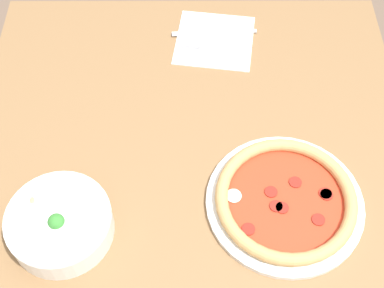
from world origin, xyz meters
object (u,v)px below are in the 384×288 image
bowl (61,223)px  fork (217,47)px  pizza (287,200)px  knife (219,32)px

bowl → fork: 0.58m
bowl → pizza: bearing=-82.5°
pizza → fork: (0.43, 0.13, -0.01)m
pizza → bowl: size_ratio=1.57×
pizza → bowl: bowl is taller
fork → knife: same height
bowl → fork: bowl is taller
bowl → fork: bearing=-32.5°
knife → bowl: bearing=56.8°
pizza → knife: 0.50m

